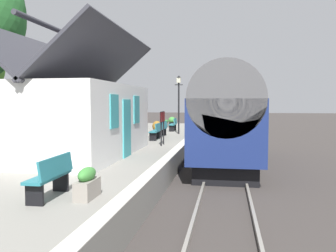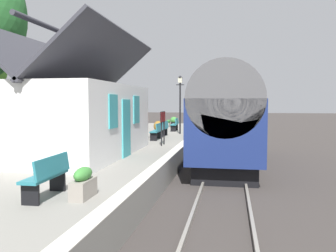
# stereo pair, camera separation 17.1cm
# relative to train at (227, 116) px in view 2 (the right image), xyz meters

# --- Properties ---
(ground_plane) EXTENTS (160.00, 160.00, 0.00)m
(ground_plane) POSITION_rel_train_xyz_m (0.20, 0.90, -2.22)
(ground_plane) COLOR #383330
(platform) EXTENTS (32.00, 5.63, 0.88)m
(platform) POSITION_rel_train_xyz_m (0.20, 4.71, -1.78)
(platform) COLOR gray
(platform) RESTS_ON ground
(platform_edge_coping) EXTENTS (32.00, 0.36, 0.02)m
(platform_edge_coping) POSITION_rel_train_xyz_m (0.20, 2.08, -1.33)
(platform_edge_coping) COLOR beige
(platform_edge_coping) RESTS_ON platform
(rail_near) EXTENTS (52.00, 0.08, 0.14)m
(rail_near) POSITION_rel_train_xyz_m (0.20, -0.72, -2.15)
(rail_near) COLOR gray
(rail_near) RESTS_ON ground
(rail_far) EXTENTS (52.00, 0.08, 0.14)m
(rail_far) POSITION_rel_train_xyz_m (0.20, 0.72, -2.15)
(rail_far) COLOR gray
(rail_far) RESTS_ON ground
(train) EXTENTS (10.06, 2.73, 4.32)m
(train) POSITION_rel_train_xyz_m (0.00, 0.00, 0.00)
(train) COLOR black
(train) RESTS_ON ground
(station_building) EXTENTS (7.33, 4.29, 5.80)m
(station_building) POSITION_rel_train_xyz_m (-4.10, 5.60, 0.14)
(station_building) COLOR white
(station_building) RESTS_ON platform
(bench_mid_platform) EXTENTS (1.42, 0.50, 0.88)m
(bench_mid_platform) POSITION_rel_train_xyz_m (3.54, 3.70, -0.86)
(bench_mid_platform) COLOR #26727F
(bench_mid_platform) RESTS_ON platform
(bench_platform_end) EXTENTS (1.41, 0.46, 0.88)m
(bench_platform_end) POSITION_rel_train_xyz_m (-9.79, 3.54, -0.86)
(bench_platform_end) COLOR #26727F
(bench_platform_end) RESTS_ON platform
(bench_by_lamp) EXTENTS (1.41, 0.47, 0.88)m
(bench_by_lamp) POSITION_rel_train_xyz_m (7.49, 3.63, -0.86)
(bench_by_lamp) COLOR #26727F
(bench_by_lamp) RESTS_ON platform
(bench_near_building) EXTENTS (1.41, 0.46, 0.88)m
(bench_near_building) POSITION_rel_train_xyz_m (1.66, 3.68, -0.86)
(bench_near_building) COLOR #26727F
(bench_near_building) RESTS_ON platform
(planter_bench_right) EXTENTS (0.75, 0.32, 0.65)m
(planter_bench_right) POSITION_rel_train_xyz_m (-9.67, 2.81, -1.03)
(planter_bench_right) COLOR gray
(planter_bench_right) RESTS_ON platform
(planter_bench_left) EXTENTS (0.56, 0.56, 0.84)m
(planter_bench_left) POSITION_rel_train_xyz_m (10.84, 4.28, -0.88)
(planter_bench_left) COLOR black
(planter_bench_left) RESTS_ON platform
(planter_edge_far) EXTENTS (0.58, 0.58, 0.82)m
(planter_edge_far) POSITION_rel_train_xyz_m (5.07, 4.33, -0.92)
(planter_edge_far) COLOR teal
(planter_edge_far) RESTS_ON platform
(planter_under_sign) EXTENTS (1.00, 0.32, 0.58)m
(planter_under_sign) POSITION_rel_train_xyz_m (11.58, 4.85, -1.07)
(planter_under_sign) COLOR gray
(planter_under_sign) RESTS_ON platform
(planter_edge_near) EXTENTS (0.73, 0.32, 0.65)m
(planter_edge_near) POSITION_rel_train_xyz_m (1.56, 5.90, -1.03)
(planter_edge_near) COLOR gray
(planter_edge_near) RESTS_ON platform
(lamp_post_platform) EXTENTS (0.32, 0.50, 3.66)m
(lamp_post_platform) POSITION_rel_train_xyz_m (5.31, 2.97, 1.22)
(lamp_post_platform) COLOR black
(lamp_post_platform) RESTS_ON platform
(station_sign_board) EXTENTS (0.96, 0.06, 1.57)m
(station_sign_board) POSITION_rel_train_xyz_m (-0.58, 2.91, -0.15)
(station_sign_board) COLOR black
(station_sign_board) RESTS_ON platform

